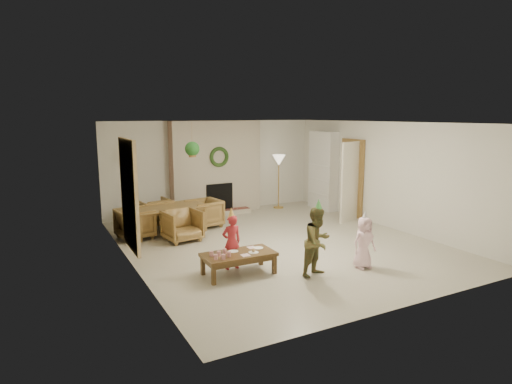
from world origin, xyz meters
TOP-DOWN VIEW (x-y plane):
  - floor at (0.00, 0.00)m, footprint 7.00×7.00m
  - ceiling at (0.00, 0.00)m, footprint 7.00×7.00m
  - wall_back at (0.00, 3.50)m, footprint 7.00×0.00m
  - wall_front at (0.00, -3.50)m, footprint 7.00×0.00m
  - wall_left at (-3.00, 0.00)m, footprint 0.00×7.00m
  - wall_right at (3.00, 0.00)m, footprint 0.00×7.00m
  - fireplace_mass at (0.00, 3.30)m, footprint 2.50×0.40m
  - fireplace_hearth at (0.00, 2.95)m, footprint 1.60×0.30m
  - fireplace_firebox at (0.00, 3.12)m, footprint 0.75×0.12m
  - fireplace_wreath at (0.00, 3.07)m, footprint 0.54×0.10m
  - floor_lamp_base at (1.80, 3.00)m, footprint 0.29×0.29m
  - floor_lamp_post at (1.80, 3.00)m, footprint 0.03×0.03m
  - floor_lamp_shade at (1.80, 3.00)m, footprint 0.37×0.37m
  - bookshelf_carcass at (2.84, 2.30)m, footprint 0.30×1.00m
  - bookshelf_shelf_a at (2.82, 2.30)m, footprint 0.30×0.92m
  - bookshelf_shelf_b at (2.82, 2.30)m, footprint 0.30×0.92m
  - bookshelf_shelf_c at (2.82, 2.30)m, footprint 0.30×0.92m
  - bookshelf_shelf_d at (2.82, 2.30)m, footprint 0.30×0.92m
  - books_row_lower at (2.80, 2.15)m, footprint 0.20×0.40m
  - books_row_mid at (2.80, 2.35)m, footprint 0.20×0.44m
  - books_row_upper at (2.80, 2.20)m, footprint 0.20×0.36m
  - door_frame at (2.96, 1.20)m, footprint 0.05×0.86m
  - door_leaf at (2.58, 0.82)m, footprint 0.77×0.32m
  - curtain_panel at (-2.96, 0.20)m, footprint 0.06×1.20m
  - dining_table at (-1.81, 1.84)m, footprint 1.83×1.18m
  - dining_chair_near at (-1.71, 1.09)m, footprint 0.80×0.82m
  - dining_chair_far at (-1.91, 2.59)m, footprint 0.80×0.82m
  - dining_chair_left at (-2.56, 1.74)m, footprint 0.82×0.80m
  - dining_chair_right at (-0.87, 1.97)m, footprint 0.82×0.80m
  - hanging_plant_cord at (-1.30, 1.50)m, footprint 0.01×0.01m
  - hanging_plant_pot at (-1.30, 1.50)m, footprint 0.16×0.16m
  - hanging_plant_foliage at (-1.30, 1.50)m, footprint 0.32×0.32m
  - coffee_table_top at (-1.50, -1.26)m, footprint 1.22×0.62m
  - coffee_table_apron at (-1.50, -1.26)m, footprint 1.13×0.53m
  - coffee_leg_fl at (-2.06, -1.50)m, footprint 0.07×0.07m
  - coffee_leg_fr at (-0.96, -1.51)m, footprint 0.07×0.07m
  - coffee_leg_bl at (-2.05, -1.00)m, footprint 0.07×0.07m
  - coffee_leg_br at (-0.95, -1.02)m, footprint 0.07×0.07m
  - cup_a at (-1.97, -1.39)m, footprint 0.07×0.07m
  - cup_b at (-1.97, -1.21)m, footprint 0.07×0.07m
  - cup_c at (-1.86, -1.44)m, footprint 0.07×0.07m
  - cup_d at (-1.86, -1.25)m, footprint 0.07×0.07m
  - cup_e at (-1.73, -1.37)m, footprint 0.07×0.07m
  - cup_f at (-1.73, -1.18)m, footprint 0.07×0.07m
  - plate_a at (-1.55, -1.15)m, footprint 0.17×0.17m
  - plate_b at (-1.27, -1.36)m, footprint 0.17×0.17m
  - plate_c at (-1.08, -1.17)m, footprint 0.17×0.17m
  - food_scoop at (-1.27, -1.36)m, footprint 0.07×0.07m
  - napkin_left at (-1.46, -1.43)m, footprint 0.14×0.14m
  - napkin_right at (-1.17, -1.10)m, footprint 0.14×0.14m
  - child_red at (-1.49, -0.96)m, footprint 0.35×0.23m
  - party_hat_red at (-1.49, -0.96)m, footprint 0.17×0.17m
  - child_plaid at (-0.36, -1.91)m, footprint 0.68×0.59m
  - party_hat_plaid at (-0.36, -1.91)m, footprint 0.14×0.14m
  - child_pink at (0.57, -1.99)m, footprint 0.46×0.31m
  - party_hat_pink at (0.57, -1.99)m, footprint 0.14×0.14m

SIDE VIEW (x-z plane):
  - floor at x=0.00m, z-range 0.00..0.00m
  - floor_lamp_base at x=1.80m, z-range 0.00..0.03m
  - fireplace_hearth at x=0.00m, z-range 0.00..0.12m
  - coffee_leg_fl at x=-2.06m, z-range 0.00..0.32m
  - coffee_leg_fr at x=-0.96m, z-range 0.00..0.32m
  - coffee_leg_bl at x=-2.05m, z-range 0.00..0.32m
  - coffee_leg_br at x=-0.95m, z-range 0.00..0.32m
  - coffee_table_apron at x=-1.50m, z-range 0.24..0.32m
  - dining_table at x=-1.81m, z-range 0.00..0.61m
  - dining_chair_near at x=-1.71m, z-range 0.00..0.67m
  - dining_chair_far at x=-1.91m, z-range 0.00..0.67m
  - dining_chair_left at x=-2.56m, z-range 0.00..0.67m
  - dining_chair_right at x=-0.87m, z-range 0.00..0.67m
  - coffee_table_top at x=-1.50m, z-range 0.32..0.37m
  - napkin_left at x=-1.46m, z-range 0.37..0.38m
  - napkin_right at x=-1.17m, z-range 0.37..0.38m
  - plate_a at x=-1.55m, z-range 0.37..0.38m
  - plate_b at x=-1.27m, z-range 0.37..0.38m
  - plate_c at x=-1.08m, z-range 0.37..0.38m
  - food_scoop at x=-1.27m, z-range 0.38..0.45m
  - cup_a at x=-1.97m, z-range 0.37..0.46m
  - cup_b at x=-1.97m, z-range 0.37..0.46m
  - cup_c at x=-1.86m, z-range 0.37..0.46m
  - cup_d at x=-1.86m, z-range 0.37..0.46m
  - cup_e at x=-1.73m, z-range 0.37..0.46m
  - cup_f at x=-1.73m, z-range 0.37..0.46m
  - fireplace_firebox at x=0.00m, z-range 0.07..0.82m
  - bookshelf_shelf_a at x=2.82m, z-range 0.43..0.47m
  - child_pink at x=0.57m, z-range 0.00..0.92m
  - child_red at x=-1.49m, z-range 0.00..0.97m
  - child_plaid at x=-0.36m, z-range 0.00..1.17m
  - books_row_lower at x=2.80m, z-range 0.47..0.71m
  - floor_lamp_post at x=1.80m, z-range 0.03..1.41m
  - bookshelf_shelf_b at x=2.82m, z-range 0.83..0.86m
  - party_hat_pink at x=0.57m, z-range 0.87..1.04m
  - books_row_mid at x=2.80m, z-range 0.87..1.11m
  - door_leaf at x=2.58m, z-range 0.00..2.00m
  - party_hat_red at x=-1.49m, z-range 0.91..1.10m
  - door_frame at x=2.96m, z-range 0.00..2.04m
  - bookshelf_carcass at x=2.84m, z-range 0.00..2.20m
  - party_hat_plaid at x=-0.36m, z-range 1.12..1.31m
  - wall_back at x=0.00m, z-range -2.25..4.75m
  - wall_front at x=0.00m, z-range -2.25..4.75m
  - wall_left at x=-3.00m, z-range -2.25..4.75m
  - wall_right at x=3.00m, z-range -2.25..4.75m
  - fireplace_mass at x=0.00m, z-range 0.00..2.50m
  - bookshelf_shelf_c at x=2.82m, z-range 1.24..1.26m
  - curtain_panel at x=-2.96m, z-range 0.25..2.25m
  - books_row_upper at x=2.80m, z-range 1.27..1.49m
  - floor_lamp_shade at x=1.80m, z-range 1.23..1.54m
  - fireplace_wreath at x=0.00m, z-range 1.28..1.82m
  - bookshelf_shelf_d at x=2.82m, z-range 1.64..1.66m
  - hanging_plant_pot at x=-1.30m, z-range 1.74..1.86m
  - hanging_plant_foliage at x=-1.30m, z-range 1.76..2.08m
  - hanging_plant_cord at x=-1.30m, z-range 1.80..2.50m
  - ceiling at x=0.00m, z-range 2.50..2.50m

